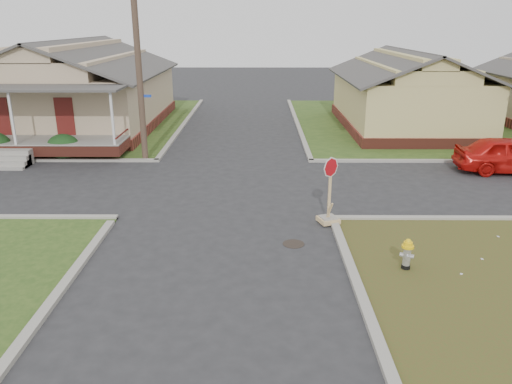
{
  "coord_description": "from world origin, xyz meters",
  "views": [
    {
      "loc": [
        1.19,
        -13.86,
        6.17
      ],
      "look_at": [
        1.09,
        1.0,
        1.1
      ],
      "focal_mm": 35.0,
      "sensor_mm": 36.0,
      "label": 1
    }
  ],
  "objects_px": {
    "fire_hydrant": "(407,252)",
    "stop_sign": "(329,208)",
    "utility_pole": "(138,58)",
    "red_sedan": "(510,155)"
  },
  "relations": [
    {
      "from": "fire_hydrant",
      "to": "stop_sign",
      "type": "height_order",
      "value": "stop_sign"
    },
    {
      "from": "fire_hydrant",
      "to": "stop_sign",
      "type": "relative_size",
      "value": 0.39
    },
    {
      "from": "utility_pole",
      "to": "red_sedan",
      "type": "xyz_separation_m",
      "value": [
        16.18,
        -1.91,
        -3.89
      ]
    },
    {
      "from": "red_sedan",
      "to": "stop_sign",
      "type": "bearing_deg",
      "value": 128.42
    },
    {
      "from": "utility_pole",
      "to": "red_sedan",
      "type": "relative_size",
      "value": 1.98
    },
    {
      "from": "red_sedan",
      "to": "utility_pole",
      "type": "bearing_deg",
      "value": 87.1
    },
    {
      "from": "stop_sign",
      "to": "red_sedan",
      "type": "xyz_separation_m",
      "value": [
        8.56,
        5.9,
        0.25
      ]
    },
    {
      "from": "stop_sign",
      "to": "red_sedan",
      "type": "bearing_deg",
      "value": 15.22
    },
    {
      "from": "red_sedan",
      "to": "fire_hydrant",
      "type": "bearing_deg",
      "value": 146.45
    },
    {
      "from": "fire_hydrant",
      "to": "stop_sign",
      "type": "bearing_deg",
      "value": 140.53
    }
  ]
}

